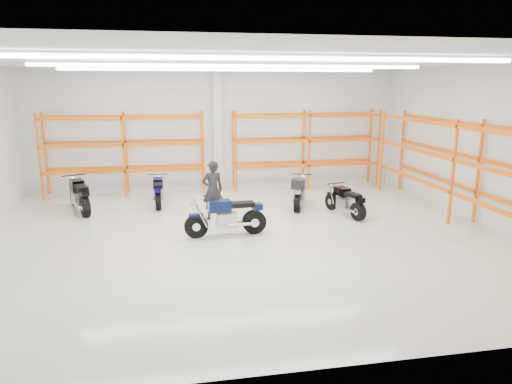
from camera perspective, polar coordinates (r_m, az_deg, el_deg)
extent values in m
plane|color=beige|center=(12.21, -1.95, -5.50)|extent=(14.00, 14.00, 0.00)
cube|color=white|center=(17.61, -4.89, 7.73)|extent=(14.00, 0.02, 4.50)
cube|color=white|center=(5.94, 6.41, -3.18)|extent=(14.00, 0.02, 4.50)
cube|color=white|center=(14.45, 26.73, 5.18)|extent=(0.02, 12.00, 4.50)
cube|color=white|center=(11.58, -2.13, 16.09)|extent=(14.00, 12.00, 0.02)
cube|color=white|center=(8.62, 0.86, 16.42)|extent=(10.00, 0.22, 0.10)
cube|color=white|center=(12.07, -2.47, 15.49)|extent=(10.00, 0.22, 0.10)
cube|color=white|center=(15.05, -4.10, 15.02)|extent=(10.00, 0.22, 0.10)
cylinder|color=black|center=(12.06, -7.49, -4.29)|extent=(0.63, 0.16, 0.63)
cylinder|color=black|center=(12.31, -0.23, -3.76)|extent=(0.66, 0.23, 0.65)
cylinder|color=silver|center=(12.06, -7.49, -4.29)|extent=(0.22, 0.16, 0.21)
cylinder|color=silver|center=(12.31, -0.23, -3.76)|extent=(0.24, 0.22, 0.23)
cube|color=#0A163E|center=(11.97, -7.53, -2.87)|extent=(0.38, 0.18, 0.06)
cube|color=#B7B7BC|center=(12.13, -3.68, -3.48)|extent=(0.56, 0.41, 0.40)
cube|color=#A5A5AA|center=(12.23, -1.85, -3.83)|extent=(0.74, 0.17, 0.08)
cube|color=#0A163E|center=(11.99, -4.59, -1.73)|extent=(0.60, 0.39, 0.29)
cube|color=black|center=(12.10, -1.86, -1.56)|extent=(0.71, 0.35, 0.13)
cube|color=#0A163E|center=(12.21, 0.15, -1.81)|extent=(0.28, 0.25, 0.17)
cylinder|color=black|center=(11.89, -6.30, -0.76)|extent=(0.08, 0.73, 0.04)
sphere|color=silver|center=(11.89, -7.77, -1.62)|extent=(0.20, 0.20, 0.20)
cylinder|color=silver|center=(12.09, -1.49, -4.04)|extent=(0.79, 0.14, 0.09)
cylinder|color=black|center=(16.29, -21.81, -0.52)|extent=(0.36, 0.64, 0.64)
cylinder|color=black|center=(14.77, -20.57, -1.71)|extent=(0.43, 0.68, 0.66)
cylinder|color=silver|center=(16.29, -21.81, -0.52)|extent=(0.22, 0.25, 0.21)
cylinder|color=silver|center=(14.77, -20.57, -1.71)|extent=(0.28, 0.30, 0.23)
cube|color=black|center=(16.22, -21.90, 0.57)|extent=(0.29, 0.41, 0.06)
cube|color=#B7B7BC|center=(15.47, -21.23, -0.67)|extent=(0.56, 0.65, 0.40)
cube|color=#A5A5AA|center=(15.11, -20.88, -1.37)|extent=(0.40, 0.73, 0.08)
cube|color=black|center=(15.57, -21.50, 0.91)|extent=(0.56, 0.69, 0.30)
cube|color=black|center=(15.00, -21.04, 0.51)|extent=(0.56, 0.77, 0.13)
cube|color=black|center=(14.59, -20.64, -0.14)|extent=(0.32, 0.34, 0.17)
cylinder|color=black|center=(15.87, -21.84, 1.96)|extent=(0.70, 0.32, 0.04)
sphere|color=silver|center=(16.21, -22.02, 1.55)|extent=(0.20, 0.20, 0.20)
cylinder|color=silver|center=(15.04, -21.47, -1.49)|extent=(0.39, 0.77, 0.10)
cylinder|color=black|center=(16.31, -12.02, 0.03)|extent=(0.12, 0.56, 0.56)
cylinder|color=black|center=(14.94, -12.12, -1.14)|extent=(0.17, 0.58, 0.58)
cylinder|color=silver|center=(16.31, -12.02, 0.03)|extent=(0.13, 0.19, 0.19)
cylinder|color=silver|center=(14.94, -12.12, -1.14)|extent=(0.19, 0.21, 0.21)
cube|color=#0A0448|center=(16.25, -12.07, 0.99)|extent=(0.14, 0.34, 0.06)
cube|color=#B7B7BC|center=(15.57, -12.09, -0.17)|extent=(0.34, 0.49, 0.35)
cube|color=#A5A5AA|center=(15.25, -12.09, -0.81)|extent=(0.12, 0.65, 0.07)
cube|color=#0A0448|center=(15.66, -12.14, 1.24)|extent=(0.32, 0.53, 0.26)
cube|color=black|center=(15.15, -12.18, 0.83)|extent=(0.28, 0.62, 0.11)
cube|color=#0A0448|center=(14.78, -12.19, 0.23)|extent=(0.21, 0.24, 0.15)
cylinder|color=black|center=(15.93, -12.15, 2.19)|extent=(0.65, 0.04, 0.03)
sphere|color=silver|center=(16.24, -12.11, 1.86)|extent=(0.18, 0.18, 0.18)
cylinder|color=silver|center=(15.22, -12.66, -0.87)|extent=(0.09, 0.70, 0.08)
cylinder|color=black|center=(15.83, 5.87, -0.09)|extent=(0.33, 0.59, 0.59)
cylinder|color=black|center=(14.42, 5.20, -1.36)|extent=(0.40, 0.63, 0.61)
cylinder|color=silver|center=(15.83, 5.87, -0.09)|extent=(0.20, 0.23, 0.20)
cylinder|color=silver|center=(14.42, 5.20, -1.36)|extent=(0.26, 0.27, 0.21)
cube|color=gray|center=(15.77, 5.90, 0.95)|extent=(0.27, 0.38, 0.06)
cube|color=#B7B7BC|center=(15.07, 5.55, -0.31)|extent=(0.52, 0.60, 0.37)
cube|color=#A5A5AA|center=(14.74, 5.37, -1.01)|extent=(0.37, 0.68, 0.08)
cube|color=gray|center=(15.16, 5.66, 1.21)|extent=(0.52, 0.63, 0.27)
cube|color=black|center=(14.63, 5.41, 0.77)|extent=(0.52, 0.71, 0.12)
cube|color=gray|center=(14.25, 5.20, 0.12)|extent=(0.30, 0.32, 0.16)
cylinder|color=black|center=(15.44, 5.82, 2.24)|extent=(0.64, 0.30, 0.04)
sphere|color=silver|center=(15.75, 5.93, 1.88)|extent=(0.19, 0.19, 0.19)
cylinder|color=silver|center=(14.72, 4.75, -1.01)|extent=(0.36, 0.71, 0.09)
cube|color=black|center=(14.08, 5.16, 1.02)|extent=(0.45, 0.47, 0.29)
cylinder|color=black|center=(14.84, 9.38, -1.19)|extent=(0.25, 0.55, 0.54)
cylinder|color=black|center=(13.80, 12.64, -2.40)|extent=(0.31, 0.58, 0.56)
cylinder|color=silver|center=(14.84, 9.38, -1.19)|extent=(0.17, 0.21, 0.18)
cylinder|color=silver|center=(13.80, 12.64, -2.40)|extent=(0.23, 0.24, 0.20)
cube|color=black|center=(14.78, 9.42, -0.17)|extent=(0.22, 0.35, 0.05)
cube|color=#B7B7BC|center=(14.27, 11.04, -1.40)|extent=(0.44, 0.54, 0.34)
cube|color=#A5A5AA|center=(14.03, 11.86, -2.06)|extent=(0.28, 0.64, 0.07)
cube|color=black|center=(14.31, 10.70, 0.08)|extent=(0.43, 0.57, 0.25)
cube|color=black|center=(13.92, 11.95, -0.34)|extent=(0.42, 0.65, 0.11)
cube|color=black|center=(13.65, 12.91, -0.97)|extent=(0.26, 0.28, 0.14)
cylinder|color=black|center=(14.51, 10.01, 1.09)|extent=(0.62, 0.21, 0.03)
sphere|color=silver|center=(14.75, 9.37, 0.74)|extent=(0.17, 0.17, 0.17)
cylinder|color=silver|center=(13.91, 11.49, -2.17)|extent=(0.26, 0.67, 0.08)
imported|color=black|center=(13.56, -5.44, 0.23)|extent=(0.72, 0.56, 1.77)
cube|color=white|center=(17.43, -4.83, 7.68)|extent=(0.32, 0.32, 4.50)
cube|color=#FF5C04|center=(18.07, -24.82, 4.31)|extent=(0.07, 0.07, 3.00)
cube|color=#FF5C04|center=(17.31, -25.45, 3.90)|extent=(0.07, 0.07, 3.00)
cube|color=#FF5C04|center=(17.58, -15.94, 4.80)|extent=(0.07, 0.07, 3.00)
cube|color=#FF5C04|center=(16.79, -16.19, 4.41)|extent=(0.07, 0.07, 3.00)
cube|color=#FF5C04|center=(17.53, -6.76, 5.20)|extent=(0.07, 0.07, 3.00)
cube|color=#FF5C04|center=(16.74, -6.58, 4.82)|extent=(0.07, 0.07, 3.00)
cube|color=#FF5C04|center=(17.67, -15.82, 3.00)|extent=(5.60, 0.07, 0.12)
cube|color=#FF5C04|center=(16.88, -16.06, 2.53)|extent=(5.60, 0.07, 0.12)
cube|color=#FF5C04|center=(17.53, -16.01, 6.02)|extent=(5.60, 0.07, 0.12)
cube|color=#FF5C04|center=(16.74, -16.27, 5.68)|extent=(5.60, 0.07, 0.12)
cube|color=#FF5C04|center=(17.45, -16.21, 9.07)|extent=(5.60, 0.07, 0.12)
cube|color=#FF5C04|center=(16.66, -16.48, 8.88)|extent=(5.60, 0.07, 0.12)
cube|color=#FF5C04|center=(17.64, -2.86, 5.32)|extent=(0.07, 0.07, 3.00)
cube|color=#FF5C04|center=(16.86, -2.50, 4.96)|extent=(0.07, 0.07, 3.00)
cube|color=#FF5C04|center=(18.21, 5.95, 5.52)|extent=(0.07, 0.07, 3.00)
cube|color=#FF5C04|center=(17.46, 6.68, 5.16)|extent=(0.07, 0.07, 3.00)
cube|color=#FF5C04|center=(19.18, 14.05, 5.58)|extent=(0.07, 0.07, 3.00)
cube|color=#FF5C04|center=(18.46, 15.06, 5.24)|extent=(0.07, 0.07, 3.00)
cube|color=#FF5C04|center=(18.30, 5.91, 3.77)|extent=(5.60, 0.07, 0.12)
cube|color=#FF5C04|center=(17.54, 6.63, 3.34)|extent=(5.60, 0.07, 0.12)
cube|color=#FF5C04|center=(18.17, 5.98, 6.69)|extent=(5.60, 0.07, 0.12)
cube|color=#FF5C04|center=(17.41, 6.71, 6.39)|extent=(5.60, 0.07, 0.12)
cube|color=#FF5C04|center=(18.09, 6.05, 9.64)|extent=(5.60, 0.07, 0.12)
cube|color=#FF5C04|center=(17.32, 6.80, 9.47)|extent=(5.60, 0.07, 0.12)
cube|color=#FF5C04|center=(14.49, 26.04, 2.26)|extent=(0.07, 0.07, 3.00)
cube|color=#FF5C04|center=(14.03, 23.40, 2.20)|extent=(0.07, 0.07, 3.00)
cube|color=#FF5C04|center=(18.25, 17.77, 4.98)|extent=(0.07, 0.07, 3.00)
cube|color=#FF5C04|center=(17.89, 15.50, 4.97)|extent=(0.07, 0.07, 3.00)
cube|color=#FF5C04|center=(14.59, 25.82, 0.09)|extent=(0.07, 9.00, 0.12)
cube|color=#FF5C04|center=(14.14, 23.20, -0.04)|extent=(0.07, 9.00, 0.12)
cube|color=#FF5C04|center=(14.43, 26.19, 3.72)|extent=(0.07, 9.00, 0.12)
cube|color=#FF5C04|center=(13.97, 23.54, 3.71)|extent=(0.07, 9.00, 0.12)
cube|color=#FF5C04|center=(14.33, 26.57, 7.41)|extent=(0.07, 9.00, 0.12)
cube|color=#FF5C04|center=(13.87, 23.90, 7.53)|extent=(0.07, 9.00, 0.12)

